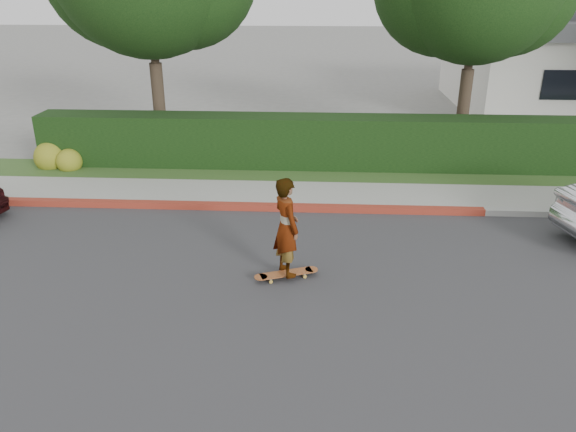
# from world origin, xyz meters

# --- Properties ---
(ground) EXTENTS (120.00, 120.00, 0.00)m
(ground) POSITION_xyz_m (0.00, 0.00, 0.00)
(ground) COLOR slate
(ground) RESTS_ON ground
(road) EXTENTS (60.00, 8.00, 0.01)m
(road) POSITION_xyz_m (0.00, 0.00, 0.01)
(road) COLOR #2D2D30
(road) RESTS_ON ground
(curb_far) EXTENTS (60.00, 0.20, 0.15)m
(curb_far) POSITION_xyz_m (0.00, 4.10, 0.07)
(curb_far) COLOR #9E9E99
(curb_far) RESTS_ON ground
(curb_red_section) EXTENTS (12.00, 0.21, 0.15)m
(curb_red_section) POSITION_xyz_m (-5.00, 4.10, 0.08)
(curb_red_section) COLOR maroon
(curb_red_section) RESTS_ON ground
(sidewalk_far) EXTENTS (60.00, 1.60, 0.12)m
(sidewalk_far) POSITION_xyz_m (0.00, 5.00, 0.06)
(sidewalk_far) COLOR gray
(sidewalk_far) RESTS_ON ground
(planting_strip) EXTENTS (60.00, 1.60, 0.10)m
(planting_strip) POSITION_xyz_m (0.00, 6.60, 0.05)
(planting_strip) COLOR #2D4C1E
(planting_strip) RESTS_ON ground
(hedge) EXTENTS (15.00, 1.00, 1.50)m
(hedge) POSITION_xyz_m (-3.00, 7.20, 0.75)
(hedge) COLOR black
(hedge) RESTS_ON ground
(flowering_shrub) EXTENTS (1.40, 1.00, 0.90)m
(flowering_shrub) POSITION_xyz_m (-10.01, 6.74, 0.33)
(flowering_shrub) COLOR #2D4C19
(flowering_shrub) RESTS_ON ground
(skateboard) EXTENTS (1.17, 0.62, 0.11)m
(skateboard) POSITION_xyz_m (-3.28, 0.92, 0.10)
(skateboard) COLOR gold
(skateboard) RESTS_ON ground
(skateboarder) EXTENTS (0.69, 0.77, 1.77)m
(skateboarder) POSITION_xyz_m (-3.28, 0.92, 1.01)
(skateboarder) COLOR white
(skateboarder) RESTS_ON skateboard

